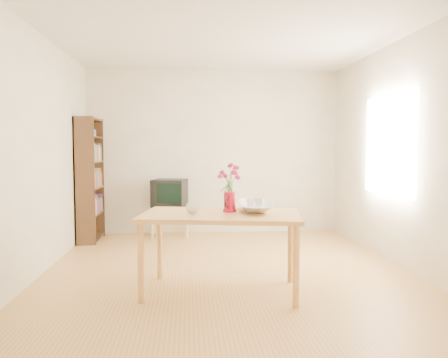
{
  "coord_description": "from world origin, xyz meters",
  "views": [
    {
      "loc": [
        -0.42,
        -4.75,
        1.35
      ],
      "look_at": [
        0.0,
        0.3,
        1.0
      ],
      "focal_mm": 35.0,
      "sensor_mm": 36.0,
      "label": 1
    }
  ],
  "objects": [
    {
      "name": "tv_stand",
      "position": [
        -0.7,
        1.97,
        0.39
      ],
      "size": [
        0.6,
        0.45,
        0.46
      ],
      "color": "#E2BF7F",
      "rests_on": "ground"
    },
    {
      "name": "teacup_b",
      "position": [
        0.27,
        -0.53,
        0.94
      ],
      "size": [
        0.1,
        0.1,
        0.07
      ],
      "primitive_type": "imported",
      "rotation": [
        0.0,
        0.0,
        2.16
      ],
      "color": "white",
      "rests_on": "bowl"
    },
    {
      "name": "bowl",
      "position": [
        0.23,
        -0.55,
        0.98
      ],
      "size": [
        0.53,
        0.53,
        0.46
      ],
      "primitive_type": "imported",
      "rotation": [
        0.0,
        0.0,
        -0.08
      ],
      "color": "white",
      "rests_on": "table"
    },
    {
      "name": "pitcher",
      "position": [
        -0.02,
        -0.62,
        0.84
      ],
      "size": [
        0.13,
        0.2,
        0.19
      ],
      "rotation": [
        0.0,
        0.0,
        -0.45
      ],
      "color": "red",
      "rests_on": "table"
    },
    {
      "name": "room",
      "position": [
        0.03,
        0.0,
        1.3
      ],
      "size": [
        4.5,
        4.5,
        4.5
      ],
      "color": "#B4803F",
      "rests_on": "ground"
    },
    {
      "name": "teacup_a",
      "position": [
        0.19,
        -0.55,
        0.93
      ],
      "size": [
        0.1,
        0.1,
        0.06
      ],
      "primitive_type": "imported",
      "rotation": [
        0.0,
        0.0,
        0.88
      ],
      "color": "white",
      "rests_on": "bowl"
    },
    {
      "name": "table",
      "position": [
        -0.11,
        -0.72,
        0.67
      ],
      "size": [
        1.58,
        1.07,
        0.75
      ],
      "rotation": [
        0.0,
        0.0,
        -0.17
      ],
      "color": "#CB8D45",
      "rests_on": "ground"
    },
    {
      "name": "mug",
      "position": [
        -0.38,
        -0.72,
        0.8
      ],
      "size": [
        0.16,
        0.16,
        0.1
      ],
      "primitive_type": "imported",
      "rotation": [
        0.0,
        0.0,
        3.5
      ],
      "color": "white",
      "rests_on": "table"
    },
    {
      "name": "television",
      "position": [
        -0.7,
        1.98,
        0.68
      ],
      "size": [
        0.57,
        0.55,
        0.42
      ],
      "rotation": [
        0.0,
        0.0,
        -0.23
      ],
      "color": "black",
      "rests_on": "tv_stand"
    },
    {
      "name": "bookshelf",
      "position": [
        -1.85,
        1.75,
        0.84
      ],
      "size": [
        0.28,
        0.7,
        1.8
      ],
      "color": "#341F11",
      "rests_on": "ground"
    },
    {
      "name": "flowers",
      "position": [
        -0.02,
        -0.62,
        1.08
      ],
      "size": [
        0.22,
        0.22,
        0.31
      ],
      "primitive_type": null,
      "color": "#C32D71",
      "rests_on": "pitcher"
    }
  ]
}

